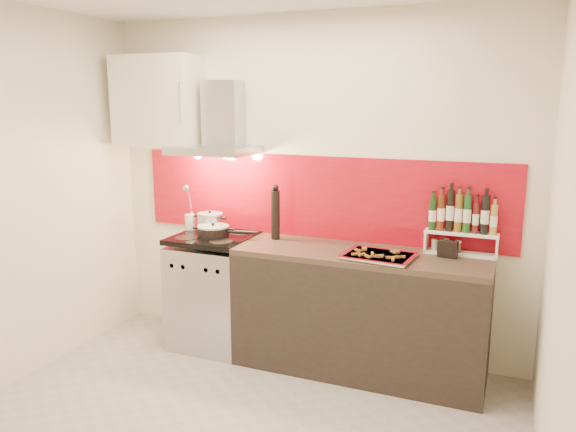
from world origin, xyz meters
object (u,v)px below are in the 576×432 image
at_px(stock_pot, 210,222).
at_px(saute_pan, 214,231).
at_px(pepper_mill, 275,213).
at_px(range_stove, 215,292).
at_px(counter, 359,312).
at_px(baking_tray, 379,256).

xyz_separation_m(stock_pot, saute_pan, (0.12, -0.15, -0.03)).
bearing_deg(pepper_mill, saute_pan, -160.81).
distance_m(range_stove, stock_pot, 0.56).
distance_m(range_stove, counter, 1.20).
height_order(range_stove, counter, range_stove).
xyz_separation_m(range_stove, baking_tray, (1.35, -0.10, 0.47)).
bearing_deg(counter, baking_tray, -34.18).
distance_m(range_stove, saute_pan, 0.52).
bearing_deg(counter, pepper_mill, 170.77).
height_order(stock_pot, pepper_mill, pepper_mill).
relative_size(range_stove, pepper_mill, 2.12).
xyz_separation_m(stock_pot, pepper_mill, (0.58, 0.01, 0.12)).
bearing_deg(pepper_mill, counter, -9.23).
bearing_deg(stock_pot, pepper_mill, 0.85).
height_order(counter, saute_pan, saute_pan).
bearing_deg(range_stove, baking_tray, -4.20).
distance_m(pepper_mill, baking_tray, 0.92).
height_order(counter, stock_pot, stock_pot).
relative_size(counter, baking_tray, 3.58).
bearing_deg(range_stove, saute_pan, -49.21).
xyz_separation_m(counter, baking_tray, (0.15, -0.10, 0.47)).
height_order(range_stove, stock_pot, stock_pot).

